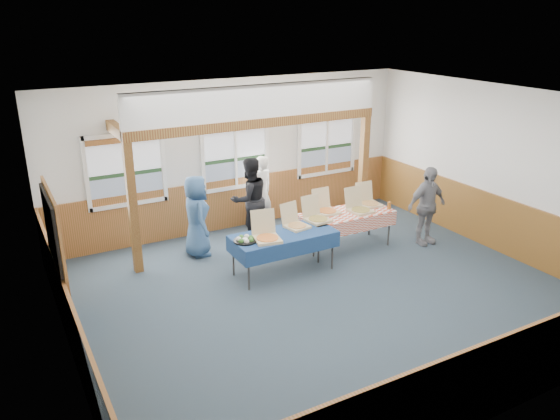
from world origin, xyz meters
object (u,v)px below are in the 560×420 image
object	(u,v)px
table_left	(284,236)
woman_black	(250,199)
woman_white	(261,193)
person_grey	(427,206)
table_right	(346,215)
man_blue	(197,216)

from	to	relation	value
table_left	woman_black	bearing A→B (deg)	91.26
woman_white	person_grey	distance (m)	3.44
woman_white	woman_black	size ratio (longest dim) A/B	0.94
table_left	person_grey	bearing A→B (deg)	2.62
table_left	table_right	xyz separation A→B (m)	(1.61, 0.35, -0.00)
table_right	man_blue	bearing A→B (deg)	145.28
woman_black	person_grey	world-z (taller)	woman_black
person_grey	table_left	bearing A→B (deg)	174.95
man_blue	person_grey	world-z (taller)	person_grey
table_left	man_blue	world-z (taller)	man_blue
table_left	man_blue	xyz separation A→B (m)	(-1.08, 1.48, 0.09)
woman_white	man_blue	xyz separation A→B (m)	(-1.70, -0.64, -0.02)
man_blue	table_right	bearing A→B (deg)	-107.35
table_left	woman_black	xyz separation A→B (m)	(0.16, 1.71, 0.16)
table_left	woman_black	size ratio (longest dim) A/B	1.13
woman_white	person_grey	bearing A→B (deg)	119.83
table_right	woman_white	xyz separation A→B (m)	(-0.99, 1.76, 0.11)
woman_white	woman_black	xyz separation A→B (m)	(-0.46, -0.41, 0.05)
table_left	man_blue	distance (m)	1.83
woman_black	table_right	bearing A→B (deg)	130.91
table_right	person_grey	world-z (taller)	person_grey
table_right	woman_white	distance (m)	2.02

